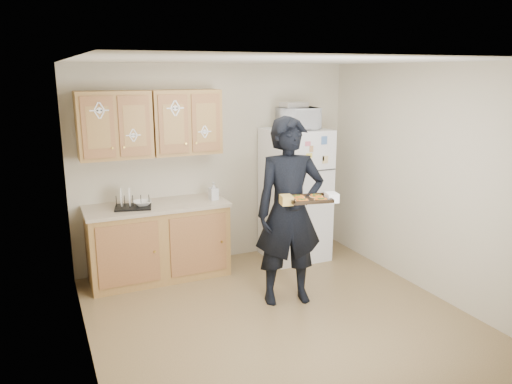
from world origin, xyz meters
The scene contains 23 objects.
floor centered at (0.00, 0.00, 0.00)m, with size 3.60×3.60×0.00m, color brown.
ceiling centered at (0.00, 0.00, 2.50)m, with size 3.60×3.60×0.00m, color white.
wall_back centered at (0.00, 1.80, 1.25)m, with size 3.60×0.04×2.50m, color beige.
wall_front centered at (0.00, -1.80, 1.25)m, with size 3.60×0.04×2.50m, color beige.
wall_left centered at (-1.80, 0.00, 1.25)m, with size 0.04×3.60×2.50m, color beige.
wall_right centered at (1.80, 0.00, 1.25)m, with size 0.04×3.60×2.50m, color beige.
refrigerator centered at (0.95, 1.43, 0.85)m, with size 0.75×0.70×1.70m, color white.
base_cabinet centered at (-0.85, 1.48, 0.43)m, with size 1.60×0.60×0.86m, color olive.
countertop centered at (-0.85, 1.48, 0.88)m, with size 1.64×0.64×0.04m, color tan.
upper_cab_left centered at (-1.25, 1.61, 1.83)m, with size 0.80×0.33×0.75m, color olive.
upper_cab_right centered at (-0.43, 1.61, 1.83)m, with size 0.80×0.33×0.75m, color olive.
cereal_box centered at (1.47, 1.67, 0.16)m, with size 0.20×0.07×0.32m, color gold.
person centered at (0.27, 0.30, 0.99)m, with size 0.72×0.47×1.97m, color black.
baking_tray centered at (0.33, 0.01, 1.18)m, with size 0.41×0.30×0.04m, color black.
pizza_front_left centered at (0.22, -0.04, 1.20)m, with size 0.14×0.14×0.02m, color orange.
pizza_front_right centered at (0.41, -0.08, 1.20)m, with size 0.14×0.14×0.02m, color orange.
pizza_back_left centered at (0.25, 0.10, 1.20)m, with size 0.14×0.14×0.02m, color orange.
pizza_back_right centered at (0.44, 0.06, 1.20)m, with size 0.14×0.14×0.02m, color orange.
microwave centered at (0.95, 1.38, 1.84)m, with size 0.49×0.33×0.27m, color white.
foil_pan centered at (0.90, 1.41, 2.00)m, with size 0.30×0.21×0.06m, color silver.
dish_rack centered at (-1.13, 1.45, 0.98)m, with size 0.40×0.30×0.16m, color black.
bowl centered at (-1.02, 1.45, 0.95)m, with size 0.21×0.21×0.05m, color silver.
soap_bottle centered at (-0.17, 1.42, 1.01)m, with size 0.10×0.10×0.21m, color white.
Camera 1 is at (-2.08, -4.10, 2.41)m, focal length 35.00 mm.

